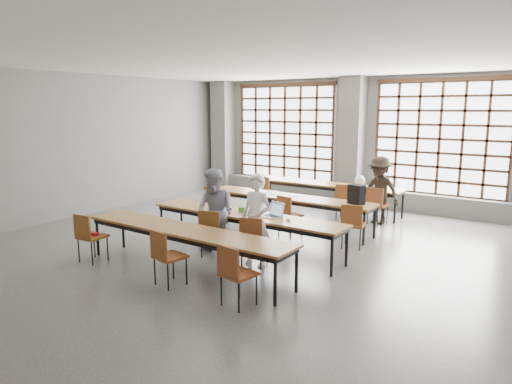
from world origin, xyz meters
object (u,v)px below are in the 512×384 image
chair_back_mid (345,198)px  backpack (356,194)px  chair_front_left (212,228)px  green_box (245,210)px  chair_mid_right (353,221)px  chair_near_left (88,233)px  desk_row_c (245,217)px  chair_near_right (235,270)px  desk_row_a (326,186)px  laptop_front (274,213)px  chair_near_mid (166,252)px  student_male (256,220)px  laptop_back (378,185)px  red_pouch (92,234)px  desk_row_b (288,199)px  chair_back_left (267,189)px  plastic_bag (360,181)px  student_back (379,190)px  mouse (288,220)px  chair_back_right (377,202)px  chair_mid_centre (288,212)px  chair_mid_left (215,201)px  student_female (215,213)px  desk_row_d (185,233)px  phone (250,215)px  chair_front_right (253,236)px

chair_back_mid → backpack: (0.84, -1.36, 0.39)m
chair_front_left → green_box: 0.78m
chair_mid_right → chair_near_left: (-3.44, -3.37, 0.00)m
desk_row_c → chair_near_right: size_ratio=4.55×
desk_row_a → chair_near_left: bearing=-104.6°
laptop_front → chair_near_mid: bearing=-103.7°
student_male → laptop_back: size_ratio=4.35×
chair_near_right → laptop_back: bearing=92.4°
red_pouch → laptop_back: bearing=64.3°
desk_row_c → chair_back_mid: chair_back_mid is taller
desk_row_b → chair_back_left: 2.04m
chair_mid_right → chair_near_right: (-0.26, -3.37, 0.00)m
chair_mid_right → laptop_front: 1.59m
chair_back_mid → green_box: bearing=-100.2°
green_box → backpack: 2.38m
plastic_bag → laptop_front: bearing=-90.8°
student_back → mouse: student_back is taller
chair_back_left → chair_back_right: size_ratio=1.00×
chair_back_mid → chair_mid_centre: same height
chair_mid_right → green_box: 2.06m
desk_row_c → green_box: 0.15m
laptop_front → plastic_bag: size_ratio=1.52×
chair_mid_centre → chair_near_right: 3.57m
desk_row_a → laptop_back: 1.36m
chair_near_left → mouse: 3.48m
chair_back_right → chair_mid_centre: (-1.16, -2.04, 0.00)m
chair_back_left → student_back: student_back is taller
chair_back_mid → backpack: size_ratio=2.20×
chair_mid_left → student_female: (1.52, -1.80, 0.27)m
desk_row_a → student_male: bearing=-78.9°
student_male → backpack: student_male is taller
desk_row_c → chair_mid_centre: (0.16, 1.30, -0.13)m
chair_back_mid → chair_mid_left: bearing=-139.0°
student_female → chair_near_left: bearing=-132.6°
desk_row_b → laptop_back: laptop_back is taller
desk_row_d → chair_near_left: size_ratio=4.55×
chair_mid_centre → laptop_back: (0.92, 2.78, 0.25)m
green_box → plastic_bag: size_ratio=0.87×
desk_row_b → phone: bearing=-78.7°
chair_back_left → desk_row_c: bearing=-63.1°
mouse → backpack: bearing=77.9°
chair_mid_centre → backpack: (1.22, 0.68, 0.39)m
chair_mid_left → chair_front_right: same height
laptop_front → chair_near_left: bearing=-137.9°
chair_back_mid → chair_mid_right: same height
desk_row_d → plastic_bag: (0.78, 5.46, 0.21)m
chair_back_right → chair_back_mid: bearing=180.0°
red_pouch → desk_row_a: bearing=75.2°
green_box → desk_row_c: bearing=-58.0°
chair_mid_centre → chair_mid_right: bearing=-0.0°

